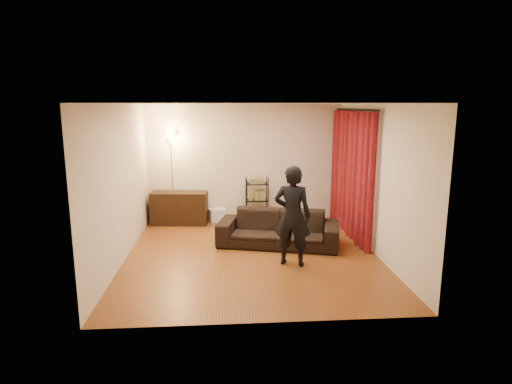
{
  "coord_description": "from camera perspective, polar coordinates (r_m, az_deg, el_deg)",
  "views": [
    {
      "loc": [
        -0.47,
        -7.39,
        2.69
      ],
      "look_at": [
        0.1,
        0.3,
        1.1
      ],
      "focal_mm": 30.0,
      "sensor_mm": 36.0,
      "label": 1
    }
  ],
  "objects": [
    {
      "name": "wall_left",
      "position": [
        7.72,
        -17.5,
        1.11
      ],
      "size": [
        0.0,
        5.0,
        5.0
      ],
      "primitive_type": "plane",
      "rotation": [
        1.57,
        0.0,
        1.57
      ],
      "color": "beige",
      "rests_on": "ground"
    },
    {
      "name": "floor",
      "position": [
        7.88,
        -0.57,
        -8.31
      ],
      "size": [
        5.0,
        5.0,
        0.0
      ],
      "primitive_type": "plane",
      "color": "brown",
      "rests_on": "ground"
    },
    {
      "name": "ceiling",
      "position": [
        7.41,
        -0.61,
        11.72
      ],
      "size": [
        5.0,
        5.0,
        0.0
      ],
      "primitive_type": "plane",
      "rotation": [
        3.14,
        0.0,
        0.0
      ],
      "color": "white",
      "rests_on": "ground"
    },
    {
      "name": "wall_right",
      "position": [
        7.99,
        15.74,
        1.55
      ],
      "size": [
        0.0,
        5.0,
        5.0
      ],
      "primitive_type": "plane",
      "rotation": [
        1.57,
        0.0,
        -1.57
      ],
      "color": "beige",
      "rests_on": "ground"
    },
    {
      "name": "sofa",
      "position": [
        8.28,
        2.99,
        -4.9
      ],
      "size": [
        2.44,
        1.43,
        0.67
      ],
      "primitive_type": "imported",
      "rotation": [
        0.0,
        0.0,
        -0.25
      ],
      "color": "black",
      "rests_on": "ground"
    },
    {
      "name": "wall_front",
      "position": [
        5.09,
        1.22,
        -3.59
      ],
      "size": [
        5.0,
        0.0,
        5.0
      ],
      "primitive_type": "plane",
      "rotation": [
        -1.57,
        0.0,
        0.0
      ],
      "color": "beige",
      "rests_on": "ground"
    },
    {
      "name": "media_cabinet",
      "position": [
        9.9,
        -10.17,
        -2.1
      ],
      "size": [
        1.3,
        0.59,
        0.74
      ],
      "primitive_type": "cube",
      "rotation": [
        0.0,
        0.0,
        -0.09
      ],
      "color": "black",
      "rests_on": "ground"
    },
    {
      "name": "wire_shelf",
      "position": [
        9.8,
        0.13,
        -1.09
      ],
      "size": [
        0.54,
        0.43,
        1.06
      ],
      "primitive_type": null,
      "rotation": [
        0.0,
        0.0,
        -0.2
      ],
      "color": "black",
      "rests_on": "ground"
    },
    {
      "name": "curtain_rod",
      "position": [
        8.91,
        13.08,
        10.64
      ],
      "size": [
        0.04,
        2.65,
        0.04
      ],
      "primitive_type": "cylinder",
      "rotation": [
        1.57,
        0.0,
        0.0
      ],
      "color": "black",
      "rests_on": "wall_right"
    },
    {
      "name": "curtain",
      "position": [
        9.02,
        12.58,
        2.33
      ],
      "size": [
        0.22,
        2.65,
        2.55
      ],
      "primitive_type": null,
      "color": "maroon",
      "rests_on": "ground"
    },
    {
      "name": "storage_boxes",
      "position": [
        10.03,
        -5.18,
        -3.06
      ],
      "size": [
        0.43,
        0.38,
        0.31
      ],
      "primitive_type": null,
      "rotation": [
        0.0,
        0.0,
        0.26
      ],
      "color": "silver",
      "rests_on": "ground"
    },
    {
      "name": "wall_back",
      "position": [
        9.99,
        -1.51,
        3.93
      ],
      "size": [
        5.0,
        0.0,
        5.0
      ],
      "primitive_type": "plane",
      "rotation": [
        1.57,
        0.0,
        0.0
      ],
      "color": "beige",
      "rests_on": "ground"
    },
    {
      "name": "floor_lamp",
      "position": [
        9.76,
        -11.14,
        1.89
      ],
      "size": [
        0.46,
        0.46,
        2.15
      ],
      "primitive_type": null,
      "rotation": [
        0.0,
        0.0,
        -0.22
      ],
      "color": "silver",
      "rests_on": "ground"
    },
    {
      "name": "person",
      "position": [
        7.19,
        4.87,
        -3.18
      ],
      "size": [
        0.73,
        0.59,
        1.71
      ],
      "primitive_type": "imported",
      "rotation": [
        0.0,
        0.0,
        2.81
      ],
      "color": "black",
      "rests_on": "ground"
    }
  ]
}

